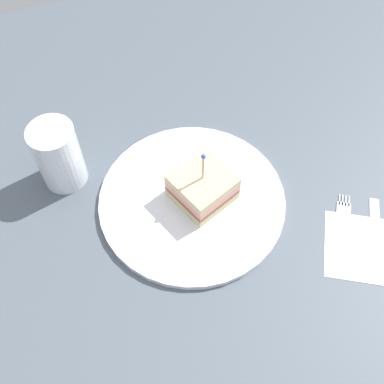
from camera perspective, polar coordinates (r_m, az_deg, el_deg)
The scene contains 7 objects.
ground_plane at distance 77.24cm, azimuth 0.00°, elevation -1.63°, with size 113.65×113.65×2.00cm, color #4C5660.
plate at distance 75.93cm, azimuth 0.00°, elevation -1.03°, with size 29.13×29.13×1.09cm, color white.
sandwich_half_center at distance 73.49cm, azimuth 1.30°, elevation 0.42°, with size 10.57×10.62×10.63cm.
drink_glass at distance 77.49cm, azimuth -15.37°, elevation 3.99°, with size 7.05×7.05×11.47cm.
napkin at distance 76.67cm, azimuth 18.99°, elevation -6.16°, with size 11.11×10.00×0.15cm, color white.
fork at distance 77.98cm, azimuth 17.33°, elevation -3.34°, with size 11.70×7.78×0.35cm.
knife at distance 78.93cm, azimuth 20.74°, elevation -4.08°, with size 11.57×7.08×0.35cm.
Camera 1 is at (37.57, -13.06, 65.22)cm, focal length 45.36 mm.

